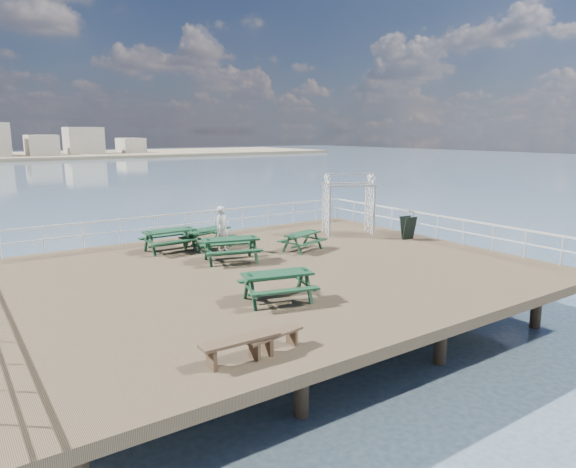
% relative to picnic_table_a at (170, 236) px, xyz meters
% --- Properties ---
extents(ground, '(18.00, 14.00, 0.30)m').
position_rel_picnic_table_a_xyz_m(ground, '(1.70, -4.49, -0.77)').
color(ground, brown).
rests_on(ground, ground).
extents(sea_backdrop, '(300.00, 300.00, 9.20)m').
position_rel_picnic_table_a_xyz_m(sea_backdrop, '(14.24, 129.58, -1.13)').
color(sea_backdrop, '#40556C').
rests_on(sea_backdrop, ground).
extents(railing, '(17.77, 13.76, 1.10)m').
position_rel_picnic_table_a_xyz_m(railing, '(1.63, -1.92, 0.25)').
color(railing, silver).
rests_on(railing, ground).
extents(picnic_table_a, '(2.02, 1.63, 0.97)m').
position_rel_picnic_table_a_xyz_m(picnic_table_a, '(0.00, 0.00, 0.00)').
color(picnic_table_a, '#153A20').
rests_on(picnic_table_a, ground).
extents(picnic_table_b, '(2.16, 1.90, 0.90)m').
position_rel_picnic_table_a_xyz_m(picnic_table_b, '(1.48, -0.36, -0.04)').
color(picnic_table_b, '#153A20').
rests_on(picnic_table_b, ground).
extents(picnic_table_c, '(1.96, 1.76, 0.80)m').
position_rel_picnic_table_a_xyz_m(picnic_table_c, '(4.41, -2.86, -0.11)').
color(picnic_table_c, '#153A20').
rests_on(picnic_table_c, ground).
extents(picnic_table_d, '(2.36, 2.09, 0.98)m').
position_rel_picnic_table_a_xyz_m(picnic_table_d, '(1.21, -2.82, 0.00)').
color(picnic_table_d, '#153A20').
rests_on(picnic_table_d, ground).
extents(picnic_table_e, '(2.25, 1.98, 0.94)m').
position_rel_picnic_table_a_xyz_m(picnic_table_e, '(0.15, -7.53, -0.02)').
color(picnic_table_e, '#153A20').
rests_on(picnic_table_e, ground).
extents(flat_bench_near, '(1.74, 0.45, 0.50)m').
position_rel_picnic_table_a_xyz_m(flat_bench_near, '(-2.58, -10.29, -0.25)').
color(flat_bench_near, brown).
rests_on(flat_bench_near, ground).
extents(flat_bench_far, '(1.49, 0.59, 0.42)m').
position_rel_picnic_table_a_xyz_m(flat_bench_far, '(-1.76, -10.29, -0.31)').
color(flat_bench_far, brown).
rests_on(flat_bench_far, ground).
extents(trellis_arbor, '(2.55, 2.03, 2.81)m').
position_rel_picnic_table_a_xyz_m(trellis_arbor, '(8.11, -1.37, 0.63)').
color(trellis_arbor, silver).
rests_on(trellis_arbor, ground).
extents(sandwich_board, '(0.66, 0.52, 1.03)m').
position_rel_picnic_table_a_xyz_m(sandwich_board, '(9.50, -3.75, -0.12)').
color(sandwich_board, black).
rests_on(sandwich_board, ground).
extents(person, '(0.75, 0.59, 1.80)m').
position_rel_picnic_table_a_xyz_m(person, '(1.70, -1.22, 0.28)').
color(person, silver).
rests_on(person, ground).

